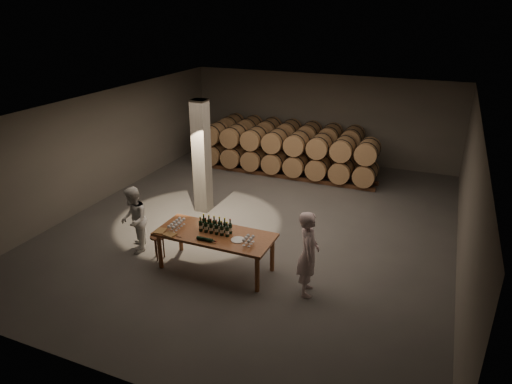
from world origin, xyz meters
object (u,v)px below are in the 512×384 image
at_px(notebook_near, 170,235).
at_px(plate, 238,240).
at_px(bottle_cluster, 215,227).
at_px(person_man, 308,254).
at_px(stool, 158,240).
at_px(tasting_table, 215,238).
at_px(person_woman, 134,220).

bearing_deg(notebook_near, plate, 24.46).
bearing_deg(notebook_near, bottle_cluster, 41.20).
bearing_deg(person_man, stool, 74.71).
distance_m(plate, notebook_near, 1.50).
bearing_deg(plate, person_man, 0.66).
height_order(tasting_table, plate, plate).
xyz_separation_m(bottle_cluster, person_woman, (-2.15, -0.05, -0.21)).
bearing_deg(notebook_near, person_woman, 170.95).
height_order(tasting_table, stool, tasting_table).
bearing_deg(bottle_cluster, person_man, -3.29).
relative_size(tasting_table, person_man, 1.42).
height_order(notebook_near, stool, notebook_near).
xyz_separation_m(bottle_cluster, person_man, (2.15, -0.12, -0.11)).
bearing_deg(notebook_near, tasting_table, 37.71).
height_order(stool, person_woman, person_woman).
bearing_deg(tasting_table, person_man, -1.73).
bearing_deg(stool, bottle_cluster, 6.28).
height_order(tasting_table, notebook_near, notebook_near).
xyz_separation_m(plate, person_woman, (-2.76, 0.09, -0.10)).
xyz_separation_m(stool, person_man, (3.59, 0.03, 0.44)).
bearing_deg(plate, tasting_table, 172.06).
distance_m(plate, person_man, 1.55).
distance_m(bottle_cluster, stool, 1.55).
bearing_deg(bottle_cluster, person_woman, -178.59).
xyz_separation_m(bottle_cluster, stool, (-1.44, -0.16, -0.54)).
height_order(tasting_table, bottle_cluster, bottle_cluster).
bearing_deg(stool, notebook_near, -30.82).
distance_m(bottle_cluster, notebook_near, 1.00).
bearing_deg(stool, tasting_table, 3.90).
relative_size(bottle_cluster, stool, 1.26).
relative_size(notebook_near, person_woman, 0.16).
relative_size(tasting_table, stool, 4.44).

